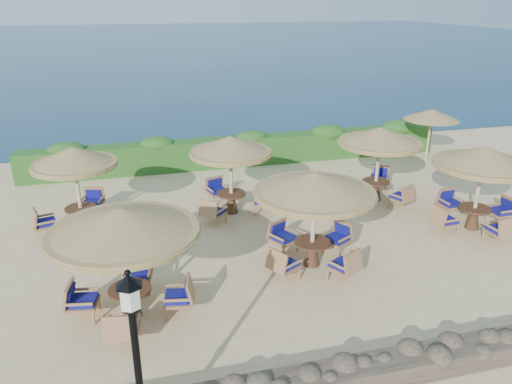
% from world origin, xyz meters
% --- Properties ---
extents(ground, '(120.00, 120.00, 0.00)m').
position_xyz_m(ground, '(0.00, 0.00, 0.00)').
color(ground, beige).
rests_on(ground, ground).
extents(sea, '(160.00, 160.00, 0.00)m').
position_xyz_m(sea, '(0.00, 70.00, 0.00)').
color(sea, '#0B2547').
rests_on(sea, ground).
extents(hedge, '(18.00, 0.90, 1.20)m').
position_xyz_m(hedge, '(0.00, 7.20, 0.60)').
color(hedge, '#204D18').
rests_on(hedge, ground).
extents(stone_wall, '(15.00, 0.65, 0.44)m').
position_xyz_m(stone_wall, '(0.00, -6.20, 0.22)').
color(stone_wall, brown).
rests_on(stone_wall, ground).
extents(lamp_post, '(0.44, 0.44, 3.31)m').
position_xyz_m(lamp_post, '(-4.80, -6.80, 1.55)').
color(lamp_post, black).
rests_on(lamp_post, ground).
extents(extra_parasol, '(2.30, 2.30, 2.41)m').
position_xyz_m(extra_parasol, '(7.80, 5.20, 2.17)').
color(extra_parasol, beige).
rests_on(extra_parasol, ground).
extents(cafe_set_0, '(3.32, 3.32, 2.65)m').
position_xyz_m(cafe_set_0, '(-4.90, -2.89, 1.94)').
color(cafe_set_0, beige).
rests_on(cafe_set_0, ground).
extents(cafe_set_1, '(3.21, 3.21, 2.65)m').
position_xyz_m(cafe_set_1, '(-0.12, -1.77, 1.92)').
color(cafe_set_1, beige).
rests_on(cafe_set_1, ground).
extents(cafe_set_2, '(2.95, 2.95, 2.65)m').
position_xyz_m(cafe_set_2, '(5.56, -0.90, 1.86)').
color(cafe_set_2, beige).
rests_on(cafe_set_2, ground).
extents(cafe_set_3, '(2.72, 2.72, 2.65)m').
position_xyz_m(cafe_set_3, '(-6.25, 2.24, 1.85)').
color(cafe_set_3, beige).
rests_on(cafe_set_3, ground).
extents(cafe_set_4, '(2.79, 2.79, 2.65)m').
position_xyz_m(cafe_set_4, '(-1.47, 2.23, 1.89)').
color(cafe_set_4, beige).
rests_on(cafe_set_4, ground).
extents(cafe_set_5, '(2.91, 2.91, 2.65)m').
position_xyz_m(cafe_set_5, '(3.73, 2.05, 1.93)').
color(cafe_set_5, beige).
rests_on(cafe_set_5, ground).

